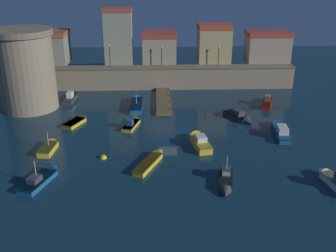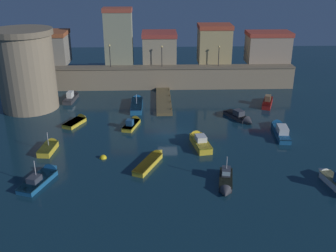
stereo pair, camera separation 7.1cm
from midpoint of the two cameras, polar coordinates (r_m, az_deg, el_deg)
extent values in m
plane|color=#112D3D|center=(50.54, -0.08, -1.10)|extent=(111.21, 111.21, 0.00)
cube|color=gray|center=(68.43, -0.64, 6.94)|extent=(44.64, 2.17, 3.63)
cube|color=#73644F|center=(67.93, -0.64, 8.51)|extent=(44.64, 2.47, 0.24)
cube|color=gray|center=(73.37, -16.16, 10.60)|extent=(4.71, 5.69, 4.96)
cube|color=#A04F2C|center=(72.87, -16.40, 12.77)|extent=(4.90, 5.92, 0.70)
cube|color=gray|center=(69.79, -7.22, 12.39)|extent=(4.72, 3.00, 8.97)
cube|color=#A24634|center=(69.11, -7.43, 16.33)|extent=(4.91, 3.12, 0.70)
cube|color=gray|center=(71.26, -1.31, 11.02)|extent=(5.83, 5.71, 4.70)
cube|color=#A53A32|center=(70.76, -1.33, 13.16)|extent=(6.06, 5.94, 0.70)
cube|color=tan|center=(71.35, 6.64, 11.44)|extent=(5.61, 4.61, 6.04)
cube|color=#AF442D|center=(70.78, 6.77, 14.12)|extent=(5.83, 4.79, 0.70)
cube|color=gray|center=(73.46, 14.15, 10.73)|extent=(7.39, 4.54, 4.75)
cube|color=#A83D2F|center=(72.98, 14.35, 12.82)|extent=(7.69, 4.72, 0.70)
cylinder|color=gray|center=(61.37, -19.81, 7.27)|extent=(8.09, 8.09, 10.91)
cylinder|color=#776852|center=(60.21, -20.56, 12.63)|extent=(8.74, 8.74, 0.80)
cube|color=brown|center=(61.97, -0.69, 3.70)|extent=(2.29, 12.34, 0.44)
cylinder|color=#463A24|center=(66.35, 0.10, 5.12)|extent=(0.20, 0.20, 0.70)
cylinder|color=#463A24|center=(63.42, 0.20, 4.28)|extent=(0.20, 0.20, 0.70)
cylinder|color=#463A24|center=(60.50, 0.31, 3.35)|extent=(0.20, 0.20, 0.70)
cylinder|color=#463A24|center=(57.60, 0.44, 2.34)|extent=(0.20, 0.20, 0.70)
cylinder|color=black|center=(67.90, -8.44, 9.88)|extent=(0.12, 0.12, 3.47)
sphere|color=#F9D172|center=(67.52, -8.54, 11.43)|extent=(0.32, 0.32, 0.32)
cylinder|color=black|center=(67.52, -0.96, 9.94)|extent=(0.12, 0.12, 3.24)
sphere|color=#F9D172|center=(67.15, -0.97, 11.41)|extent=(0.32, 0.32, 0.32)
cylinder|color=black|center=(68.38, 7.28, 9.89)|extent=(0.12, 0.12, 3.15)
sphere|color=#F9D172|center=(68.02, 7.35, 11.31)|extent=(0.32, 0.32, 0.32)
cube|color=gold|center=(52.64, -5.38, 0.09)|extent=(2.35, 4.13, 0.50)
cone|color=gold|center=(54.79, -4.56, 1.05)|extent=(1.53, 1.40, 1.28)
cube|color=#6D6914|center=(52.56, -5.39, 0.30)|extent=(2.40, 4.21, 0.08)
cube|color=navy|center=(51.95, -5.59, 0.52)|extent=(1.05, 1.06, 0.76)
cube|color=#195689|center=(41.38, -18.37, -7.67)|extent=(3.14, 4.86, 0.57)
cone|color=#195689|center=(43.39, -16.26, -5.91)|extent=(1.98, 1.74, 1.66)
cube|color=#0D2633|center=(41.26, -18.42, -7.38)|extent=(3.20, 4.96, 0.08)
cube|color=#333842|center=(40.80, -18.82, -7.28)|extent=(1.39, 1.53, 0.56)
cube|color=#99B7C6|center=(41.22, -18.33, -6.84)|extent=(0.89, 0.36, 0.34)
cylinder|color=#B2B2B7|center=(40.68, -18.68, -6.12)|extent=(0.08, 0.08, 2.08)
cube|color=gold|center=(47.66, -17.02, -3.23)|extent=(1.77, 3.44, 0.72)
cone|color=gold|center=(49.40, -16.21, -2.19)|extent=(1.45, 1.06, 1.36)
cube|color=#4F5417|center=(47.52, -17.06, -2.88)|extent=(1.80, 3.51, 0.08)
cylinder|color=#B2B2B7|center=(47.45, -17.04, -1.80)|extent=(0.08, 0.08, 1.60)
cube|color=#333338|center=(56.39, 9.85, 1.43)|extent=(3.35, 4.57, 0.51)
cone|color=#333338|center=(54.46, 11.65, 0.50)|extent=(1.83, 1.74, 1.42)
cube|color=black|center=(56.32, 9.86, 1.63)|extent=(3.42, 4.67, 0.08)
cube|color=#333842|center=(55.88, 10.15, 1.91)|extent=(1.59, 1.71, 0.77)
cube|color=gold|center=(46.97, 4.71, -2.56)|extent=(2.32, 4.80, 0.82)
cone|color=gold|center=(49.50, 3.78, -1.16)|extent=(1.68, 1.52, 1.49)
cube|color=#686C15|center=(46.82, 4.72, -2.15)|extent=(2.36, 4.90, 0.08)
cube|color=silver|center=(46.66, 4.74, -1.76)|extent=(1.38, 1.61, 0.63)
cube|color=#99B7C6|center=(47.27, 4.50, -1.37)|extent=(1.03, 0.23, 0.38)
cube|color=#195689|center=(51.94, 15.97, -0.95)|extent=(2.02, 5.95, 0.67)
cone|color=#195689|center=(55.16, 15.28, 0.53)|extent=(1.49, 1.53, 1.36)
cube|color=#0E2634|center=(51.82, 16.01, -0.65)|extent=(2.06, 6.07, 0.08)
cube|color=silver|center=(51.09, 16.19, -0.47)|extent=(1.39, 2.19, 0.81)
cube|color=#99B7C6|center=(52.01, 15.98, 0.02)|extent=(1.07, 0.17, 0.49)
cube|color=#333338|center=(40.04, 8.33, -7.71)|extent=(1.97, 4.14, 0.59)
cone|color=#333338|center=(37.91, 8.28, -9.60)|extent=(1.39, 1.31, 1.21)
cube|color=black|center=(39.91, 8.35, -7.39)|extent=(2.01, 4.22, 0.08)
cube|color=#333842|center=(40.16, 8.39, -6.51)|extent=(1.06, 1.28, 0.75)
cube|color=#99B7C6|center=(39.65, 8.38, -6.86)|extent=(0.78, 0.20, 0.45)
cylinder|color=#B2B2B7|center=(39.73, 8.44, -5.75)|extent=(0.08, 0.08, 2.09)
cone|color=white|center=(44.05, 21.28, -6.03)|extent=(1.36, 1.40, 1.17)
cube|color=#333338|center=(64.34, -13.93, 3.84)|extent=(1.77, 4.53, 0.64)
cone|color=#333338|center=(66.87, -13.26, 4.61)|extent=(1.41, 1.35, 1.30)
cube|color=black|center=(64.26, -13.95, 4.07)|extent=(1.81, 4.62, 0.08)
cube|color=silver|center=(63.98, -14.03, 4.45)|extent=(0.92, 1.50, 0.89)
cube|color=#99B7C6|center=(64.62, -13.85, 4.69)|extent=(0.71, 0.13, 0.54)
cube|color=gold|center=(54.64, -13.44, 0.42)|extent=(2.85, 3.82, 0.52)
cone|color=gold|center=(56.29, -12.16, 1.21)|extent=(1.73, 1.50, 1.45)
cube|color=#685F12|center=(54.56, -13.46, 0.64)|extent=(2.90, 3.90, 0.08)
cube|color=#195689|center=(59.31, -4.60, 2.94)|extent=(1.63, 5.95, 0.84)
cone|color=#195689|center=(62.73, -4.47, 4.06)|extent=(1.54, 1.40, 1.54)
cube|color=#0B234E|center=(59.18, -4.61, 3.29)|extent=(1.66, 6.07, 0.08)
cylinder|color=#B2B2B7|center=(58.70, -4.64, 3.91)|extent=(0.08, 0.08, 1.45)
cube|color=gold|center=(42.54, -2.96, -5.54)|extent=(3.23, 5.05, 0.59)
cone|color=gold|center=(45.06, -1.23, -3.80)|extent=(1.66, 1.76, 1.19)
cube|color=#786013|center=(42.42, -2.97, -5.24)|extent=(3.29, 5.15, 0.08)
cube|color=red|center=(62.18, 14.13, 3.24)|extent=(2.67, 4.55, 0.81)
cone|color=red|center=(64.81, 14.36, 4.01)|extent=(1.51, 1.56, 1.15)
cube|color=#630B09|center=(62.07, 14.16, 3.56)|extent=(2.73, 4.64, 0.08)
cube|color=olive|center=(61.82, 14.19, 3.94)|extent=(1.17, 1.39, 0.87)
sphere|color=yellow|center=(44.95, -9.39, -4.62)|extent=(0.79, 0.79, 0.79)
camera|label=1|loc=(0.04, -90.04, -0.02)|focal=42.14mm
camera|label=2|loc=(0.04, 89.96, 0.02)|focal=42.14mm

